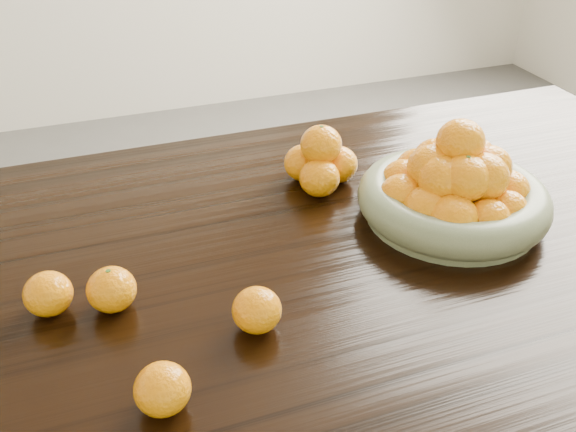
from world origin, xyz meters
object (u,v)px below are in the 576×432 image
object	(u,v)px
fruit_bowl	(454,189)
orange_pyramid	(321,162)
dining_table	(282,288)
loose_orange_0	(112,289)

from	to	relation	value
fruit_bowl	orange_pyramid	size ratio (longest dim) A/B	2.34
dining_table	orange_pyramid	world-z (taller)	orange_pyramid
dining_table	orange_pyramid	xyz separation A→B (m)	(0.15, 0.19, 0.14)
fruit_bowl	loose_orange_0	bearing A→B (deg)	-175.39
orange_pyramid	loose_orange_0	xyz separation A→B (m)	(-0.45, -0.25, -0.02)
loose_orange_0	orange_pyramid	bearing A→B (deg)	29.43
dining_table	orange_pyramid	size ratio (longest dim) A/B	13.04
dining_table	orange_pyramid	bearing A→B (deg)	51.71
orange_pyramid	fruit_bowl	bearing A→B (deg)	-47.73
fruit_bowl	loose_orange_0	xyz separation A→B (m)	(-0.64, -0.05, -0.03)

